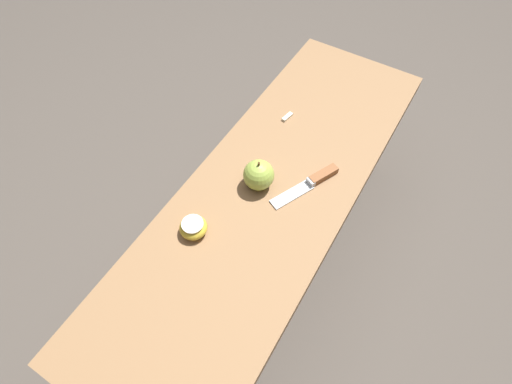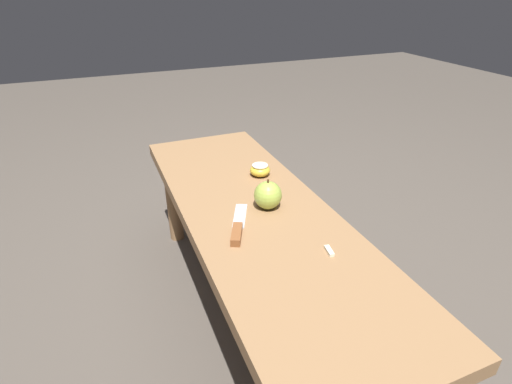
# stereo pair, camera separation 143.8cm
# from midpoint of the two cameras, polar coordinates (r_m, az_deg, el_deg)

# --- Properties ---
(ground_plane) EXTENTS (8.00, 8.00, 0.00)m
(ground_plane) POSITION_cam_midpoint_polar(r_m,az_deg,el_deg) (1.19, 15.86, -45.89)
(ground_plane) COLOR #4C443D
(wooden_bench) EXTENTS (1.24, 0.40, 0.42)m
(wooden_bench) POSITION_cam_midpoint_polar(r_m,az_deg,el_deg) (0.86, 19.84, -39.14)
(wooden_bench) COLOR olive
(wooden_bench) RESTS_ON ground_plane
(knife) EXTENTS (0.20, 0.11, 0.02)m
(knife) POSITION_cam_midpoint_polar(r_m,az_deg,el_deg) (0.75, 19.16, -44.83)
(knife) COLOR #B7BABF
(knife) RESTS_ON wooden_bench
(apple_whole) EXTENTS (0.08, 0.08, 0.09)m
(apple_whole) POSITION_cam_midpoint_polar(r_m,az_deg,el_deg) (0.79, 23.30, -34.50)
(apple_whole) COLOR #9EB747
(apple_whole) RESTS_ON wooden_bench
(apple_cut) EXTENTS (0.07, 0.07, 0.04)m
(apple_cut) POSITION_cam_midpoint_polar(r_m,az_deg,el_deg) (0.90, 16.70, -23.88)
(apple_cut) COLOR gold
(apple_cut) RESTS_ON wooden_bench
(apple_slice_near_knife) EXTENTS (0.04, 0.02, 0.01)m
(apple_slice_near_knife) POSITION_cam_midpoint_polar(r_m,az_deg,el_deg) (0.82, 42.99, -44.68)
(apple_slice_near_knife) COLOR silver
(apple_slice_near_knife) RESTS_ON wooden_bench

